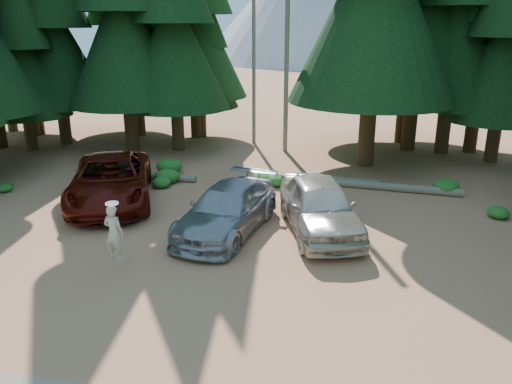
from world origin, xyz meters
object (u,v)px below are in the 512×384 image
silver_minivan_right (320,206)px  log_left (153,177)px  red_pickup (111,180)px  log_right (396,187)px  log_mid (337,180)px  silver_minivan_center (227,210)px  frisbee_player (114,233)px

silver_minivan_right → log_left: (-7.62, 4.53, -0.75)m
red_pickup → log_right: size_ratio=1.22×
log_left → log_mid: log_mid is taller
red_pickup → silver_minivan_right: 8.25m
silver_minivan_center → log_left: 6.89m
frisbee_player → log_mid: 11.07m
frisbee_player → log_right: 12.03m
red_pickup → silver_minivan_right: (8.12, -1.49, 0.00)m
red_pickup → frisbee_player: 5.89m
frisbee_player → silver_minivan_center: bearing=-118.9°
frisbee_player → red_pickup: bearing=-54.8°
red_pickup → log_left: 3.17m
silver_minivan_center → frisbee_player: frisbee_player is taller
silver_minivan_center → red_pickup: bearing=168.8°
silver_minivan_right → log_mid: (0.47, 5.50, -0.74)m
silver_minivan_right → frisbee_player: (-5.49, -3.78, 0.23)m
silver_minivan_center → log_right: (5.96, 5.32, -0.60)m
log_left → log_right: (10.56, 0.22, 0.02)m
red_pickup → log_mid: 9.51m
silver_minivan_right → log_left: silver_minivan_right is taller
log_mid → log_left: bearing=-164.2°
log_left → frisbee_player: bearing=-73.7°
silver_minivan_right → log_mid: size_ratio=1.44×
silver_minivan_center → frisbee_player: 4.07m
log_right → log_mid: bearing=169.8°
silver_minivan_center → silver_minivan_right: size_ratio=1.02×
frisbee_player → log_left: frisbee_player is taller
silver_minivan_center → log_right: 8.01m
log_left → log_mid: 8.15m
log_mid → silver_minivan_center: bearing=-111.0°
silver_minivan_right → frisbee_player: frisbee_player is taller
silver_minivan_right → frisbee_player: 6.67m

